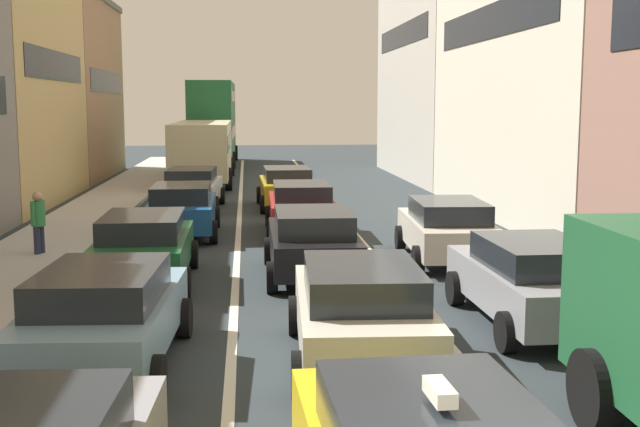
# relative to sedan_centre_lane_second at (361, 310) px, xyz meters

# --- Properties ---
(sidewalk_left) EXTENTS (2.60, 64.00, 0.14)m
(sidewalk_left) POSITION_rel_sedan_centre_lane_second_xyz_m (-6.88, 12.45, -0.73)
(sidewalk_left) COLOR #B4B4B4
(sidewalk_left) RESTS_ON ground
(lane_stripe_left) EXTENTS (0.16, 60.00, 0.01)m
(lane_stripe_left) POSITION_rel_sedan_centre_lane_second_xyz_m (-1.88, 12.45, -0.79)
(lane_stripe_left) COLOR silver
(lane_stripe_left) RESTS_ON ground
(lane_stripe_right) EXTENTS (0.16, 60.00, 0.01)m
(lane_stripe_right) POSITION_rel_sedan_centre_lane_second_xyz_m (1.52, 12.45, -0.79)
(lane_stripe_right) COLOR silver
(lane_stripe_right) RESTS_ON ground
(building_row_right) EXTENTS (7.20, 43.90, 13.31)m
(building_row_right) POSITION_rel_sedan_centre_lane_second_xyz_m (9.72, 15.76, 5.17)
(building_row_right) COLOR #B2ADA3
(building_row_right) RESTS_ON ground
(sedan_centre_lane_second) EXTENTS (2.21, 4.37, 1.49)m
(sedan_centre_lane_second) POSITION_rel_sedan_centre_lane_second_xyz_m (0.00, 0.00, 0.00)
(sedan_centre_lane_second) COLOR beige
(sedan_centre_lane_second) RESTS_ON ground
(wagon_left_lane_second) EXTENTS (2.23, 4.38, 1.49)m
(wagon_left_lane_second) POSITION_rel_sedan_centre_lane_second_xyz_m (-3.65, 0.09, 0.00)
(wagon_left_lane_second) COLOR #759EB7
(wagon_left_lane_second) RESTS_ON ground
(hatchback_centre_lane_third) EXTENTS (2.08, 4.31, 1.49)m
(hatchback_centre_lane_third) POSITION_rel_sedan_centre_lane_second_xyz_m (-0.21, 5.87, 0.00)
(hatchback_centre_lane_third) COLOR black
(hatchback_centre_lane_third) RESTS_ON ground
(sedan_left_lane_third) EXTENTS (2.09, 4.32, 1.49)m
(sedan_left_lane_third) POSITION_rel_sedan_centre_lane_second_xyz_m (-3.78, 5.57, 0.00)
(sedan_left_lane_third) COLOR #19592D
(sedan_left_lane_third) RESTS_ON ground
(coupe_centre_lane_fourth) EXTENTS (2.11, 4.32, 1.49)m
(coupe_centre_lane_fourth) POSITION_rel_sedan_centre_lane_second_xyz_m (-0.05, 11.80, 0.00)
(coupe_centre_lane_fourth) COLOR #A51E1E
(coupe_centre_lane_fourth) RESTS_ON ground
(sedan_left_lane_fourth) EXTENTS (2.10, 4.32, 1.49)m
(sedan_left_lane_fourth) POSITION_rel_sedan_centre_lane_second_xyz_m (-3.47, 11.70, 0.00)
(sedan_left_lane_fourth) COLOR #194C8C
(sedan_left_lane_fourth) RESTS_ON ground
(sedan_centre_lane_fifth) EXTENTS (2.15, 4.35, 1.49)m
(sedan_centre_lane_fifth) POSITION_rel_sedan_centre_lane_second_xyz_m (-0.18, 17.56, 0.00)
(sedan_centre_lane_fifth) COLOR #B29319
(sedan_centre_lane_fifth) RESTS_ON ground
(sedan_left_lane_fifth) EXTENTS (2.22, 4.38, 1.49)m
(sedan_left_lane_fifth) POSITION_rel_sedan_centre_lane_second_xyz_m (-3.56, 17.47, 0.00)
(sedan_left_lane_fifth) COLOR silver
(sedan_left_lane_fifth) RESTS_ON ground
(sedan_right_lane_behind_truck) EXTENTS (2.09, 4.32, 1.49)m
(sedan_right_lane_behind_truck) POSITION_rel_sedan_centre_lane_second_xyz_m (3.19, 1.71, 0.00)
(sedan_right_lane_behind_truck) COLOR gray
(sedan_right_lane_behind_truck) RESTS_ON ground
(wagon_right_lane_far) EXTENTS (2.26, 4.40, 1.49)m
(wagon_right_lane_far) POSITION_rel_sedan_centre_lane_second_xyz_m (3.15, 7.35, 0.00)
(wagon_right_lane_far) COLOR beige
(wagon_right_lane_far) RESTS_ON ground
(bus_mid_queue_primary) EXTENTS (2.81, 10.50, 2.90)m
(bus_mid_queue_primary) POSITION_rel_sedan_centre_lane_second_xyz_m (-3.66, 26.98, 0.96)
(bus_mid_queue_primary) COLOR #BFB793
(bus_mid_queue_primary) RESTS_ON ground
(bus_far_queue_secondary) EXTENTS (2.86, 10.52, 5.06)m
(bus_far_queue_secondary) POSITION_rel_sedan_centre_lane_second_xyz_m (-3.64, 38.83, 2.03)
(bus_far_queue_secondary) COLOR #1E6033
(bus_far_queue_secondary) RESTS_ON ground
(pedestrian_far_sidewalk) EXTENTS (0.34, 0.52, 1.66)m
(pedestrian_far_sidewalk) POSITION_rel_sedan_centre_lane_second_xyz_m (-6.67, 8.53, 0.15)
(pedestrian_far_sidewalk) COLOR #262D47
(pedestrian_far_sidewalk) RESTS_ON ground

